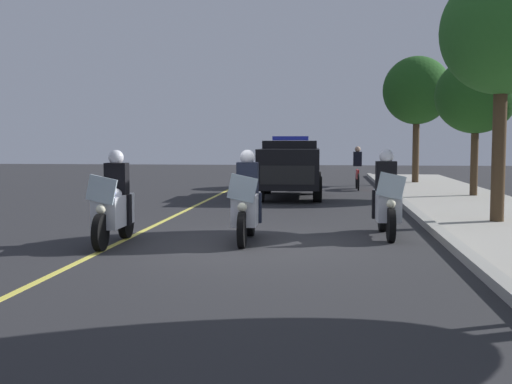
% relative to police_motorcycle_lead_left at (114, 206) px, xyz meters
% --- Properties ---
extents(ground_plane, '(80.00, 80.00, 0.00)m').
position_rel_police_motorcycle_lead_left_xyz_m(ground_plane, '(-0.23, 2.49, -0.70)').
color(ground_plane, '#28282B').
extents(curb_strip, '(48.00, 0.24, 0.15)m').
position_rel_police_motorcycle_lead_left_xyz_m(curb_strip, '(-0.23, 6.06, -0.62)').
color(curb_strip, '#9E9B93').
rests_on(curb_strip, ground).
extents(lane_stripe_center, '(48.00, 0.12, 0.01)m').
position_rel_police_motorcycle_lead_left_xyz_m(lane_stripe_center, '(-0.23, 0.02, -0.70)').
color(lane_stripe_center, '#E0D14C').
rests_on(lane_stripe_center, ground).
extents(police_motorcycle_lead_left, '(2.14, 0.57, 1.72)m').
position_rel_police_motorcycle_lead_left_xyz_m(police_motorcycle_lead_left, '(0.00, 0.00, 0.00)').
color(police_motorcycle_lead_left, black).
rests_on(police_motorcycle_lead_left, ground).
extents(police_motorcycle_lead_right, '(2.14, 0.57, 1.72)m').
position_rel_police_motorcycle_lead_left_xyz_m(police_motorcycle_lead_right, '(-0.60, 2.36, 0.00)').
color(police_motorcycle_lead_right, black).
rests_on(police_motorcycle_lead_right, ground).
extents(police_motorcycle_trailing, '(2.14, 0.57, 1.72)m').
position_rel_police_motorcycle_lead_left_xyz_m(police_motorcycle_trailing, '(-1.54, 5.02, 0.00)').
color(police_motorcycle_trailing, black).
rests_on(police_motorcycle_trailing, ground).
extents(police_suv, '(4.95, 2.17, 2.05)m').
position_rel_police_motorcycle_lead_left_xyz_m(police_suv, '(-10.21, 2.60, 0.37)').
color(police_suv, black).
rests_on(police_suv, ground).
extents(cyclist_background, '(1.76, 0.33, 1.69)m').
position_rel_police_motorcycle_lead_left_xyz_m(cyclist_background, '(-13.97, 4.99, 0.14)').
color(cyclist_background, black).
rests_on(cyclist_background, ground).
extents(tree_mid_block, '(2.68, 2.68, 5.54)m').
position_rel_police_motorcycle_lead_left_xyz_m(tree_mid_block, '(-3.50, 7.62, 3.54)').
color(tree_mid_block, '#42301E').
rests_on(tree_mid_block, sidewalk_strip).
extents(tree_far_back, '(2.65, 2.65, 4.52)m').
position_rel_police_motorcycle_lead_left_xyz_m(tree_far_back, '(-10.60, 8.65, 2.66)').
color(tree_far_back, '#42301E').
rests_on(tree_far_back, sidewalk_strip).
extents(tree_behind_suv, '(2.92, 2.92, 5.45)m').
position_rel_police_motorcycle_lead_left_xyz_m(tree_behind_suv, '(-17.40, 7.65, 3.37)').
color(tree_behind_suv, '#42301E').
rests_on(tree_behind_suv, sidewalk_strip).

